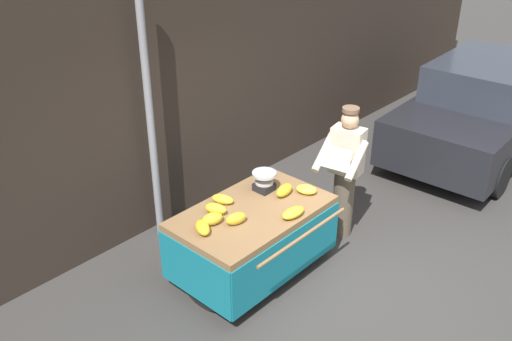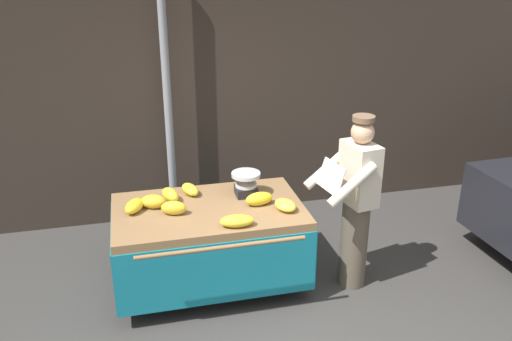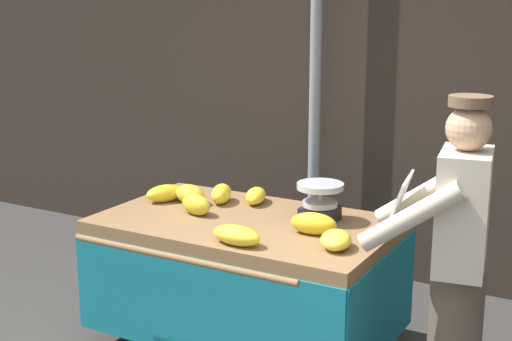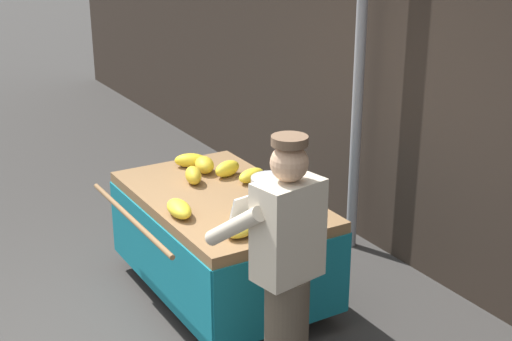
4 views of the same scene
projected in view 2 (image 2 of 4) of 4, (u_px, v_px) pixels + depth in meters
name	position (u px, v px, depth m)	size (l,w,h in m)	color
back_wall	(220.00, 35.00, 6.08)	(16.00, 0.24, 4.32)	#332821
street_pole	(167.00, 97.00, 5.89)	(0.09, 0.09, 3.11)	gray
banana_cart	(209.00, 229.00, 5.03)	(1.77, 1.27, 0.84)	olive
weighing_scale	(246.00, 184.00, 5.15)	(0.28, 0.28, 0.24)	black
banana_bunch_0	(237.00, 221.00, 4.59)	(0.15, 0.30, 0.10)	yellow
banana_bunch_1	(153.00, 201.00, 4.92)	(0.15, 0.23, 0.13)	gold
banana_bunch_2	(285.00, 205.00, 4.88)	(0.17, 0.24, 0.10)	yellow
banana_bunch_3	(259.00, 199.00, 4.97)	(0.13, 0.27, 0.13)	gold
banana_bunch_4	(170.00, 195.00, 5.06)	(0.12, 0.25, 0.12)	yellow
banana_bunch_5	(134.00, 206.00, 4.85)	(0.14, 0.26, 0.11)	gold
banana_bunch_6	(174.00, 208.00, 4.79)	(0.12, 0.23, 0.13)	gold
banana_bunch_7	(190.00, 189.00, 5.20)	(0.13, 0.25, 0.10)	yellow
vendor_person	(356.00, 203.00, 4.96)	(0.63, 0.58, 1.71)	brown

